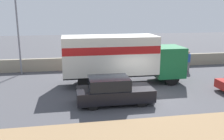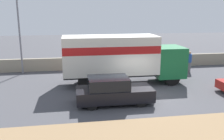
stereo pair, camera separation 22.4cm
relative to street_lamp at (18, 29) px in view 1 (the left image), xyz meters
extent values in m
plane|color=#47474C|center=(8.18, -7.27, -3.71)|extent=(80.00, 80.00, 0.00)
cube|color=gray|center=(8.18, 0.72, -3.15)|extent=(60.00, 0.35, 1.11)
cylinder|color=slate|center=(0.00, 0.00, -0.66)|extent=(0.14, 0.14, 6.09)
cube|color=#196B38|center=(11.14, -4.23, -2.15)|extent=(2.07, 2.35, 2.17)
cube|color=black|center=(12.15, -4.23, -1.72)|extent=(0.06, 2.00, 0.95)
cube|color=#2D2D33|center=(6.82, -4.23, -2.95)|extent=(6.58, 1.40, 0.25)
cube|color=silver|center=(6.82, -4.23, -1.52)|extent=(6.58, 2.54, 2.61)
cube|color=red|center=(6.82, -4.23, -1.07)|extent=(6.54, 2.56, 0.52)
cylinder|color=black|center=(11.14, -3.22, -3.18)|extent=(1.06, 0.28, 1.06)
cylinder|color=black|center=(11.14, -5.23, -3.18)|extent=(1.06, 0.28, 1.06)
cylinder|color=black|center=(5.01, -3.22, -3.18)|extent=(1.06, 0.28, 1.06)
cylinder|color=black|center=(5.01, -5.23, -3.18)|extent=(1.06, 0.28, 1.06)
cylinder|color=black|center=(6.32, -3.22, -3.18)|extent=(1.06, 0.28, 1.06)
cylinder|color=black|center=(6.32, -5.23, -3.18)|extent=(1.06, 0.28, 1.06)
cube|color=black|center=(6.49, -8.01, -3.14)|extent=(4.35, 1.82, 0.69)
cube|color=black|center=(6.14, -8.01, -2.47)|extent=(2.26, 1.67, 0.65)
cylinder|color=black|center=(7.84, -7.22, -3.41)|extent=(0.60, 0.20, 0.60)
cylinder|color=black|center=(7.84, -8.80, -3.41)|extent=(0.60, 0.20, 0.60)
cylinder|color=black|center=(5.14, -7.22, -3.41)|extent=(0.60, 0.20, 0.60)
cylinder|color=black|center=(5.14, -8.80, -3.41)|extent=(0.60, 0.20, 0.60)
cylinder|color=slate|center=(14.11, -1.69, -3.28)|extent=(0.30, 0.30, 0.86)
cylinder|color=#264C99|center=(14.11, -1.69, -2.50)|extent=(0.39, 0.39, 0.71)
sphere|color=tan|center=(14.11, -1.69, -2.02)|extent=(0.23, 0.23, 0.23)
camera|label=1|loc=(3.98, -21.33, 1.58)|focal=40.00mm
camera|label=2|loc=(4.20, -21.37, 1.58)|focal=40.00mm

